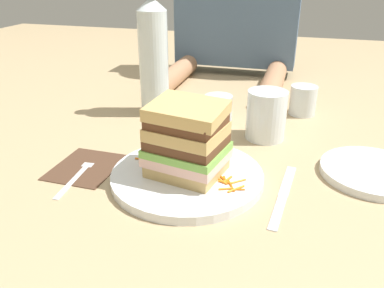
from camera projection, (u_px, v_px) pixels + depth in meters
name	position (u px, v px, depth m)	size (l,w,h in m)	color
ground_plane	(192.00, 183.00, 0.67)	(3.00, 3.00, 0.00)	tan
main_plate	(187.00, 176.00, 0.67)	(0.26, 0.26, 0.02)	white
sandwich	(187.00, 140.00, 0.64)	(0.14, 0.13, 0.13)	tan
carrot_shred_0	(144.00, 165.00, 0.69)	(0.00, 0.00, 0.03)	orange
carrot_shred_1	(159.00, 161.00, 0.70)	(0.00, 0.00, 0.02)	orange
carrot_shred_2	(153.00, 162.00, 0.70)	(0.00, 0.00, 0.02)	orange
carrot_shred_3	(154.00, 159.00, 0.71)	(0.00, 0.00, 0.03)	orange
carrot_shred_4	(147.00, 161.00, 0.70)	(0.00, 0.00, 0.02)	orange
carrot_shred_5	(142.00, 159.00, 0.71)	(0.00, 0.00, 0.03)	orange
carrot_shred_6	(150.00, 159.00, 0.71)	(0.00, 0.00, 0.03)	orange
carrot_shred_7	(225.00, 182.00, 0.64)	(0.00, 0.00, 0.02)	orange
carrot_shred_8	(224.00, 179.00, 0.65)	(0.00, 0.00, 0.03)	orange
carrot_shred_9	(239.00, 189.00, 0.62)	(0.00, 0.00, 0.02)	orange
carrot_shred_10	(236.00, 189.00, 0.62)	(0.00, 0.00, 0.03)	orange
carrot_shred_11	(228.00, 179.00, 0.65)	(0.00, 0.00, 0.03)	orange
carrot_shred_12	(225.00, 189.00, 0.62)	(0.00, 0.00, 0.02)	orange
carrot_shred_13	(231.00, 186.00, 0.63)	(0.00, 0.00, 0.03)	orange
carrot_shred_14	(225.00, 181.00, 0.64)	(0.00, 0.00, 0.02)	orange
carrot_shred_15	(239.00, 180.00, 0.64)	(0.00, 0.00, 0.03)	orange
carrot_shred_16	(223.00, 181.00, 0.64)	(0.00, 0.00, 0.02)	orange
napkin_dark	(86.00, 167.00, 0.72)	(0.11, 0.13, 0.00)	#4C3323
fork	(80.00, 171.00, 0.70)	(0.03, 0.17, 0.00)	silver
knife	(283.00, 196.00, 0.63)	(0.03, 0.20, 0.00)	silver
juice_glass	(266.00, 117.00, 0.82)	(0.08, 0.08, 0.10)	white
water_bottle	(153.00, 56.00, 0.92)	(0.07, 0.07, 0.32)	silver
empty_tumbler_0	(303.00, 100.00, 0.95)	(0.06, 0.06, 0.07)	silver
empty_tumbler_1	(218.00, 112.00, 0.87)	(0.06, 0.06, 0.08)	silver
side_plate	(374.00, 172.00, 0.69)	(0.18, 0.18, 0.01)	white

